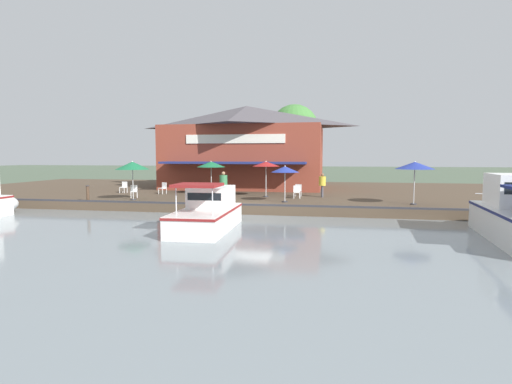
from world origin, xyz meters
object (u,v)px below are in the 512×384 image
Objects in this scene: cafe_chair_mid_patio at (298,190)px; cafe_chair_facing_river at (124,187)px; patio_umbrella_mid_patio_left at (266,164)px; person_near_entrance at (223,182)px; tree_behind_restaurant at (292,130)px; waterfront_restaurant at (247,146)px; patio_umbrella_by_entrance at (211,164)px; motorboat_distant_upstream at (210,212)px; cafe_chair_under_first_umbrella at (163,188)px; patio_umbrella_mid_patio_right at (415,166)px; patio_umbrella_far_corner at (132,166)px; cafe_chair_back_row_seat at (134,191)px; patio_umbrella_near_quay_edge at (285,169)px; cafe_chair_beside_entrance at (297,191)px; mooring_post at (88,193)px; person_mid_patio at (322,182)px; tree_downstream_bank at (249,135)px.

cafe_chair_facing_river is at bearing -91.87° from cafe_chair_mid_patio.
patio_umbrella_mid_patio_left is 3.36m from person_near_entrance.
tree_behind_restaurant reaches higher than patio_umbrella_mid_patio_left.
tree_behind_restaurant reaches higher than cafe_chair_facing_river.
waterfront_restaurant is 11.40m from cafe_chair_facing_river.
patio_umbrella_by_entrance reaches higher than motorboat_distant_upstream.
cafe_chair_under_first_umbrella is 0.13× the size of motorboat_distant_upstream.
motorboat_distant_upstream is (7.40, 1.37, -0.95)m from person_near_entrance.
waterfront_restaurant is at bearing -132.11° from patio_umbrella_mid_patio_right.
tree_behind_restaurant is (-11.95, 8.48, 4.92)m from cafe_chair_under_first_umbrella.
patio_umbrella_far_corner is 2.29m from cafe_chair_back_row_seat.
patio_umbrella_mid_patio_right reaches higher than cafe_chair_facing_river.
patio_umbrella_mid_patio_left reaches higher than motorboat_distant_upstream.
person_near_entrance is at bearing -93.97° from patio_umbrella_mid_patio_right.
patio_umbrella_mid_patio_right is 17.50m from cafe_chair_under_first_umbrella.
cafe_chair_under_first_umbrella is at bearing -110.96° from patio_umbrella_near_quay_edge.
patio_umbrella_by_entrance is 5.74m from cafe_chair_back_row_seat.
person_near_entrance reaches higher than cafe_chair_beside_entrance.
patio_umbrella_near_quay_edge reaches higher than cafe_chair_back_row_seat.
cafe_chair_back_row_seat is (-1.35, -0.65, -1.73)m from patio_umbrella_far_corner.
motorboat_distant_upstream is (10.08, 6.76, -0.27)m from cafe_chair_under_first_umbrella.
cafe_chair_under_first_umbrella is at bearing 85.36° from cafe_chair_facing_river.
patio_umbrella_by_entrance reaches higher than cafe_chair_under_first_umbrella.
patio_umbrella_near_quay_edge is at bearing 29.40° from patio_umbrella_mid_patio_left.
person_near_entrance reaches higher than mooring_post.
person_near_entrance is at bearing 63.58° from cafe_chair_under_first_umbrella.
cafe_chair_mid_patio is 1.00× the size of cafe_chair_facing_river.
person_mid_patio is (7.83, 6.95, -2.69)m from waterfront_restaurant.
mooring_post is (5.72, 0.71, 0.03)m from cafe_chair_facing_river.
tree_behind_restaurant is at bearing -165.06° from person_mid_patio.
cafe_chair_beside_entrance is at bearing -107.27° from patio_umbrella_mid_patio_right.
person_near_entrance is at bearing 30.72° from patio_umbrella_by_entrance.
person_near_entrance reaches higher than cafe_chair_mid_patio.
cafe_chair_beside_entrance is at bearing 106.22° from person_near_entrance.
tree_downstream_bank is at bearing 158.58° from cafe_chair_under_first_umbrella.
tree_behind_restaurant is (-11.68, 11.81, 4.92)m from cafe_chair_facing_river.
waterfront_restaurant is 6.28× the size of patio_umbrella_near_quay_edge.
patio_umbrella_near_quay_edge is 10.52m from cafe_chair_back_row_seat.
cafe_chair_back_row_seat is 10.46m from motorboat_distant_upstream.
mooring_post is (-4.63, -9.37, 0.30)m from motorboat_distant_upstream.
tree_behind_restaurant reaches higher than cafe_chair_back_row_seat.
person_near_entrance is at bearing 109.07° from mooring_post.
cafe_chair_mid_patio is 0.52× the size of person_mid_patio.
person_near_entrance reaches higher than motorboat_distant_upstream.
cafe_chair_facing_river is (-3.16, -2.49, 0.00)m from cafe_chair_back_row_seat.
patio_umbrella_far_corner is 0.35× the size of tree_downstream_bank.
patio_umbrella_by_entrance reaches higher than cafe_chair_beside_entrance.
cafe_chair_mid_patio is (-4.07, 10.24, -1.73)m from patio_umbrella_far_corner.
patio_umbrella_far_corner is 1.02× the size of patio_umbrella_by_entrance.
waterfront_restaurant reaches higher than person_near_entrance.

